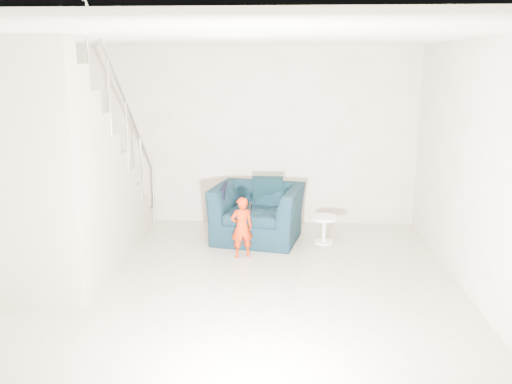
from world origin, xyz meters
The scene contains 12 objects.
floor centered at (0.00, 0.00, 0.00)m, with size 5.50×5.50×0.00m, color gray.
ceiling centered at (0.00, 0.00, 2.70)m, with size 5.50×5.50×0.00m, color silver.
back_wall centered at (0.00, 2.75, 1.35)m, with size 5.00×5.00×0.00m, color #A69A87.
front_wall centered at (0.00, -2.75, 1.35)m, with size 5.00×5.00×0.00m, color #A69A87.
right_wall centered at (2.50, 0.00, 1.35)m, with size 5.50×5.50×0.00m, color #A69A87.
armchair centered at (0.13, 1.87, 0.39)m, with size 1.19×1.04×0.77m, color black.
toddler centered at (-0.03, 1.15, 0.40)m, with size 0.29×0.19×0.79m, color #962304.
side_table centered at (1.06, 1.77, 0.26)m, with size 0.38×0.38×0.38m.
staircase centered at (-2.00, 0.55, 0.95)m, with size 1.02×3.03×3.62m.
cushion centered at (0.26, 2.21, 0.62)m, with size 0.45×0.13×0.43m, color black.
throw centered at (-0.33, 1.87, 0.49)m, with size 0.05×0.52×0.58m, color black.
phone centered at (0.09, 1.09, 0.69)m, with size 0.02×0.05×0.10m, color black.
Camera 1 is at (0.53, -5.46, 2.43)m, focal length 38.00 mm.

